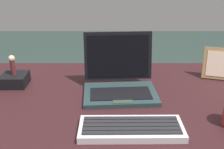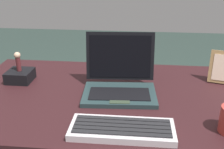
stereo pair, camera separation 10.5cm
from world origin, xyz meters
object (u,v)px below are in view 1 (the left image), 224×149
object	(u,v)px
laptop_front	(118,81)
figurine	(11,64)
figurine_stand	(13,80)
photo_frame	(219,64)
external_keyboard	(130,128)

from	to	relation	value
laptop_front	figurine	distance (m)	0.46
laptop_front	figurine_stand	bearing A→B (deg)	171.29
photo_frame	figurine	world-z (taller)	photo_frame
figurine	laptop_front	bearing A→B (deg)	-8.71
external_keyboard	photo_frame	distance (m)	0.60
external_keyboard	figurine	xyz separation A→B (m)	(-0.48, 0.35, 0.09)
figurine_stand	figurine	bearing A→B (deg)	0.00
laptop_front	external_keyboard	bearing A→B (deg)	-83.98
figurine	figurine_stand	bearing A→B (deg)	180.00
photo_frame	figurine_stand	size ratio (longest dim) A/B	1.44
external_keyboard	figurine_stand	distance (m)	0.60
external_keyboard	figurine_stand	world-z (taller)	figurine_stand
figurine	external_keyboard	bearing A→B (deg)	-36.15
laptop_front	photo_frame	world-z (taller)	laptop_front
external_keyboard	figurine_stand	bearing A→B (deg)	143.85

